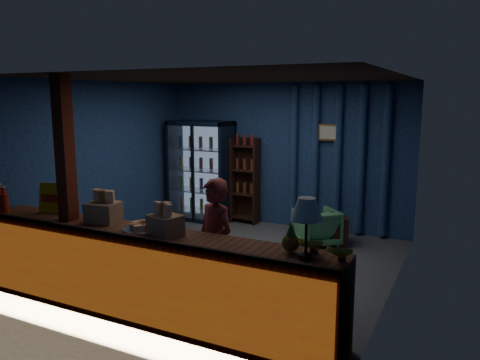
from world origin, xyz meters
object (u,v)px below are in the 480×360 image
Objects in this scene: pastry_tray at (146,227)px; table_lamp at (307,211)px; shopkeeper at (215,246)px; green_chair at (317,227)px.

table_lamp is at bearing -3.26° from pastry_tray.
pastry_tray is (-0.61, -0.40, 0.23)m from shopkeeper.
table_lamp is (1.21, -0.51, 0.63)m from shopkeeper.
pastry_tray is at bearing -121.85° from shopkeeper.
shopkeeper is 2.72× the size of table_lamp.
green_chair is at bearing 108.58° from shopkeeper.
green_chair is (0.30, 2.76, -0.45)m from shopkeeper.
green_chair is at bearing 105.56° from table_lamp.
green_chair is at bearing 73.93° from pastry_tray.
shopkeeper is 3.01× the size of pastry_tray.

